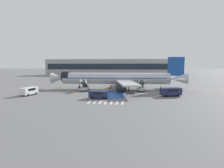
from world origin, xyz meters
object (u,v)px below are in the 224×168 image
object	(u,v)px
airliner	(118,79)
boarding_stairs_aft	(141,88)
traffic_cone_1	(62,89)
fuel_tanker	(135,78)
service_van_1	(29,91)
ground_crew_0	(111,87)
terminal_building	(108,67)
ground_crew_2	(160,88)
ground_crew_1	(129,87)
service_van_0	(99,94)
baggage_cart	(109,90)
boarding_stairs_forward	(84,87)
traffic_cone_0	(72,91)
traffic_cone_2	(70,91)
service_van_2	(171,91)

from	to	relation	value
airliner	boarding_stairs_aft	size ratio (longest dim) A/B	8.50
boarding_stairs_aft	traffic_cone_1	xyz separation A→B (m)	(-25.44, 0.63, -0.74)
fuel_tanker	service_van_1	world-z (taller)	fuel_tanker
ground_crew_0	terminal_building	xyz separation A→B (m)	(-10.41, 79.41, 5.13)
ground_crew_2	terminal_building	size ratio (longest dim) A/B	0.02
terminal_building	ground_crew_1	bearing A→B (deg)	-78.66
service_van_0	ground_crew_2	bearing A→B (deg)	130.18
service_van_1	baggage_cart	distance (m)	22.27
boarding_stairs_forward	terminal_building	xyz separation A→B (m)	(-2.38, 81.42, 5.13)
baggage_cart	traffic_cone_0	xyz separation A→B (m)	(-10.59, -3.59, 0.07)
airliner	traffic_cone_1	bearing A→B (deg)	98.29
boarding_stairs_aft	service_van_0	size ratio (longest dim) A/B	1.16
baggage_cart	ground_crew_0	bearing A→B (deg)	-56.76
traffic_cone_0	airliner	bearing A→B (deg)	34.81
traffic_cone_2	boarding_stairs_forward	bearing A→B (deg)	29.53
ground_crew_1	ground_crew_2	world-z (taller)	ground_crew_1
baggage_cart	traffic_cone_1	bearing A→B (deg)	31.02
service_van_0	traffic_cone_1	bearing A→B (deg)	-130.69
service_van_2	boarding_stairs_forward	bearing A→B (deg)	59.34
service_van_0	traffic_cone_0	bearing A→B (deg)	-128.52
boarding_stairs_aft	traffic_cone_2	xyz separation A→B (m)	(-21.58, -3.06, -0.72)
service_van_2	service_van_1	bearing A→B (deg)	79.63
boarding_stairs_forward	traffic_cone_1	xyz separation A→B (m)	(-7.84, 1.43, -0.74)
airliner	traffic_cone_0	distance (m)	16.02
boarding_stairs_forward	baggage_cart	world-z (taller)	boarding_stairs_forward
traffic_cone_0	traffic_cone_2	xyz separation A→B (m)	(-1.22, 1.82, -0.07)
traffic_cone_0	service_van_0	bearing A→B (deg)	-41.52
service_van_0	traffic_cone_2	world-z (taller)	service_van_0
fuel_tanker	baggage_cart	bearing A→B (deg)	-101.47
ground_crew_2	traffic_cone_2	distance (m)	27.42
service_van_0	ground_crew_2	size ratio (longest dim) A/B	2.65
ground_crew_2	traffic_cone_1	world-z (taller)	ground_crew_2
fuel_tanker	airliner	bearing A→B (deg)	-100.03
boarding_stairs_aft	fuel_tanker	xyz separation A→B (m)	(-0.74, 28.06, 0.77)
boarding_stairs_forward	traffic_cone_1	size ratio (longest dim) A/B	11.49
service_van_0	service_van_2	xyz separation A→B (m)	(17.88, 4.74, 0.17)
service_van_0	terminal_building	bearing A→B (deg)	-171.54
ground_crew_0	traffic_cone_1	xyz separation A→B (m)	(-15.88, -0.58, -0.74)
service_van_1	baggage_cart	bearing A→B (deg)	36.89
service_van_2	ground_crew_2	world-z (taller)	service_van_2
fuel_tanker	service_van_2	size ratio (longest dim) A/B	1.70
boarding_stairs_forward	service_van_0	world-z (taller)	boarding_stairs_forward
fuel_tanker	service_van_0	bearing A→B (deg)	-98.35
service_van_0	traffic_cone_1	xyz separation A→B (m)	(-14.44, 13.80, -0.87)
airliner	service_van_1	xyz separation A→B (m)	(-22.63, -14.45, -2.20)
service_van_2	ground_crew_0	bearing A→B (deg)	46.26
boarding_stairs_aft	service_van_0	distance (m)	17.15
ground_crew_1	terminal_building	bearing A→B (deg)	158.95
boarding_stairs_aft	terminal_building	xyz separation A→B (m)	(-19.97, 80.62, 5.13)
ground_crew_0	ground_crew_2	world-z (taller)	ground_crew_2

